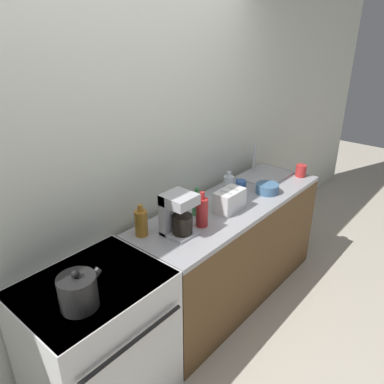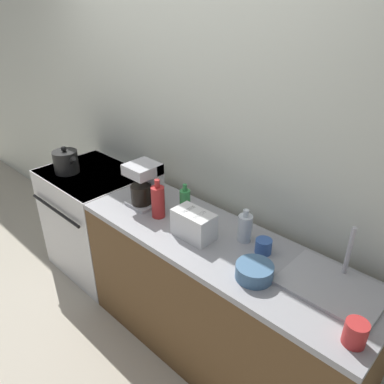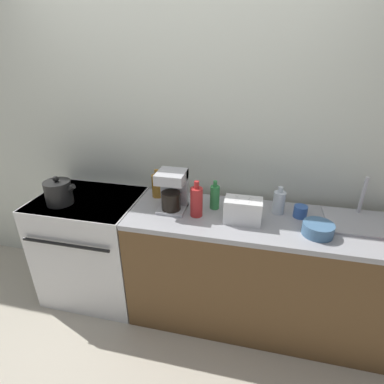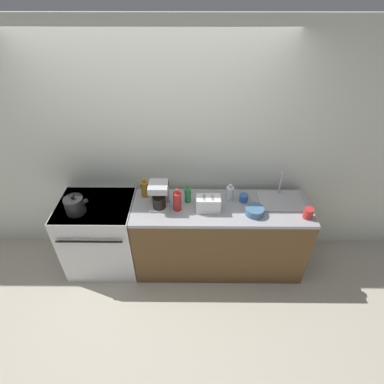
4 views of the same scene
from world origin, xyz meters
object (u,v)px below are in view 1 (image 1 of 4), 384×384
toaster (229,200)px  bottle_amber (141,223)px  bottle_green (197,203)px  kettle (78,292)px  coffee_maker (177,213)px  bowl (267,188)px  stove (99,343)px  bottle_red (202,212)px  bottle_clear (229,185)px  cup_blue (241,185)px  cup_red (301,171)px

toaster → bottle_amber: (-0.67, 0.23, 0.01)m
bottle_amber → bottle_green: size_ratio=1.04×
bottle_green → kettle: bearing=-170.8°
toaster → bottle_green: 0.25m
coffee_maker → bottle_green: size_ratio=1.36×
bottle_amber → bowl: 1.17m
stove → bottle_red: size_ratio=3.52×
coffee_maker → bottle_green: (0.29, 0.07, -0.06)m
stove → bottle_amber: bottle_amber is taller
bottle_clear → cup_blue: bearing=-9.8°
toaster → cup_red: toaster is taller
bottle_amber → bottle_green: (0.46, -0.09, -0.00)m
bottle_red → bowl: 0.78m
kettle → cup_red: kettle is taller
stove → toaster: size_ratio=3.71×
bottle_red → coffee_maker: bearing=162.3°
bottle_amber → cup_red: (1.65, -0.34, -0.04)m
stove → coffee_maker: bearing=-0.4°
toaster → bowl: size_ratio=1.29×
bottle_clear → cup_red: (0.75, -0.28, -0.03)m
kettle → bowl: (1.80, -0.01, -0.05)m
kettle → bottle_amber: bearing=22.5°
bottle_green → cup_red: (1.19, -0.25, -0.03)m
stove → cup_red: bearing=-4.6°
bottle_amber → bowl: bearing=-14.3°
bottle_amber → bottle_green: 0.47m
kettle → bottle_red: size_ratio=0.94×
bottle_amber → cup_red: bearing=-11.6°
bottle_amber → bottle_clear: bearing=-3.8°
stove → cup_blue: cup_blue is taller
bottle_red → bottle_amber: 0.42m
toaster → bottle_amber: 0.71m
coffee_maker → cup_red: size_ratio=2.66×
bottle_red → cup_blue: size_ratio=2.83×
bottle_clear → kettle: bearing=-172.2°
bottle_clear → bottle_amber: 0.90m
bottle_amber → cup_red: 1.68m
stove → coffee_maker: coffee_maker is taller
coffee_maker → cup_red: coffee_maker is taller
bottle_clear → cup_blue: size_ratio=2.18×
kettle → bottle_red: (1.02, 0.05, 0.02)m
stove → bottle_clear: bearing=4.1°
bottle_red → cup_red: bottle_red is taller
toaster → bottle_amber: bearing=160.8°
bottle_red → bottle_amber: size_ratio=1.16×
coffee_maker → bottle_green: 0.30m
coffee_maker → stove: bearing=179.6°
toaster → bottle_clear: size_ratio=1.23×
toaster → bottle_red: 0.31m
kettle → bottle_red: bottle_red is taller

